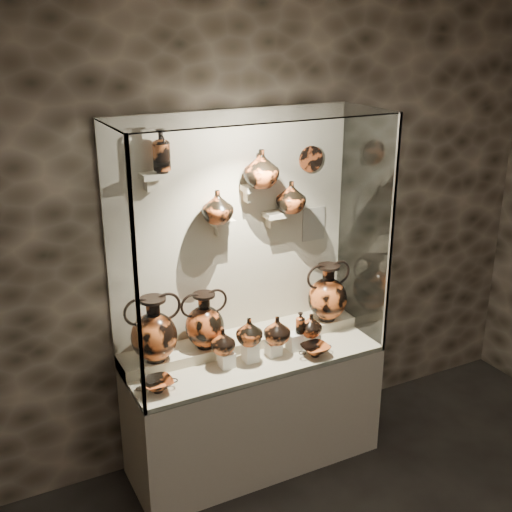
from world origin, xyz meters
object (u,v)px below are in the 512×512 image
(kylix_left, at_px, (157,384))
(amphora_right, at_px, (328,292))
(jug_e, at_px, (311,325))
(lekythos_tall, at_px, (161,149))
(jug_a, at_px, (223,341))
(lekythos_small, at_px, (300,322))
(ovoid_vase_b, at_px, (261,168))
(ovoid_vase_c, at_px, (291,197))
(kylix_right, at_px, (315,349))
(amphora_left, at_px, (154,329))
(ovoid_vase_a, at_px, (217,207))
(jug_b, at_px, (249,331))
(amphora_mid, at_px, (204,320))
(jug_c, at_px, (277,330))

(kylix_left, bearing_deg, amphora_right, 31.98)
(jug_e, relative_size, kylix_left, 0.66)
(lekythos_tall, bearing_deg, kylix_left, -138.05)
(jug_a, height_order, jug_e, jug_a)
(amphora_right, xyz_separation_m, lekythos_small, (-0.34, -0.19, -0.07))
(ovoid_vase_b, xyz_separation_m, ovoid_vase_c, (0.23, 0.01, -0.22))
(kylix_right, bearing_deg, amphora_left, 162.89)
(jug_e, relative_size, ovoid_vase_a, 0.76)
(amphora_right, relative_size, lekythos_tall, 1.47)
(jug_b, bearing_deg, jug_e, -10.77)
(amphora_right, relative_size, ovoid_vase_b, 1.74)
(amphora_left, distance_m, lekythos_small, 0.97)
(kylix_left, distance_m, ovoid_vase_c, 1.47)
(amphora_mid, distance_m, amphora_right, 0.94)
(jug_e, bearing_deg, kylix_left, -155.99)
(jug_e, relative_size, lekythos_small, 0.93)
(amphora_right, height_order, ovoid_vase_b, ovoid_vase_b)
(ovoid_vase_c, bearing_deg, lekythos_small, -123.85)
(amphora_mid, height_order, lekythos_small, amphora_mid)
(jug_b, bearing_deg, ovoid_vase_b, 37.86)
(kylix_right, distance_m, ovoid_vase_b, 1.24)
(jug_c, distance_m, kylix_right, 0.29)
(jug_a, bearing_deg, ovoid_vase_b, 40.46)
(jug_a, relative_size, lekythos_small, 0.97)
(kylix_left, distance_m, ovoid_vase_a, 1.14)
(jug_a, distance_m, jug_b, 0.18)
(lekythos_small, bearing_deg, kylix_left, 171.44)
(jug_e, distance_m, ovoid_vase_a, 1.03)
(amphora_left, xyz_separation_m, jug_e, (1.03, -0.18, -0.13))
(jug_a, relative_size, jug_e, 1.04)
(jug_b, bearing_deg, ovoid_vase_c, 19.20)
(amphora_mid, xyz_separation_m, kylix_left, (-0.42, -0.27, -0.21))
(jug_c, relative_size, ovoid_vase_c, 0.89)
(amphora_left, distance_m, ovoid_vase_c, 1.23)
(amphora_mid, bearing_deg, jug_b, -48.01)
(jug_b, relative_size, lekythos_small, 1.06)
(amphora_left, xyz_separation_m, amphora_mid, (0.35, 0.02, -0.02))
(jug_c, distance_m, ovoid_vase_c, 0.88)
(amphora_left, xyz_separation_m, jug_b, (0.57, -0.18, -0.06))
(amphora_left, height_order, kylix_left, amphora_left)
(kylix_right, xyz_separation_m, ovoid_vase_c, (0.02, 0.38, 0.95))
(lekythos_small, bearing_deg, ovoid_vase_c, 64.28)
(amphora_right, xyz_separation_m, jug_b, (-0.72, -0.19, -0.06))
(lekythos_small, xyz_separation_m, kylix_left, (-1.02, -0.07, -0.16))
(lekythos_tall, bearing_deg, amphora_mid, -37.02)
(ovoid_vase_a, relative_size, ovoid_vase_b, 0.87)
(jug_b, distance_m, ovoid_vase_b, 1.04)
(jug_b, xyz_separation_m, lekythos_tall, (-0.43, 0.28, 1.16))
(lekythos_tall, distance_m, ovoid_vase_b, 0.66)
(lekythos_tall, bearing_deg, ovoid_vase_b, -19.80)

